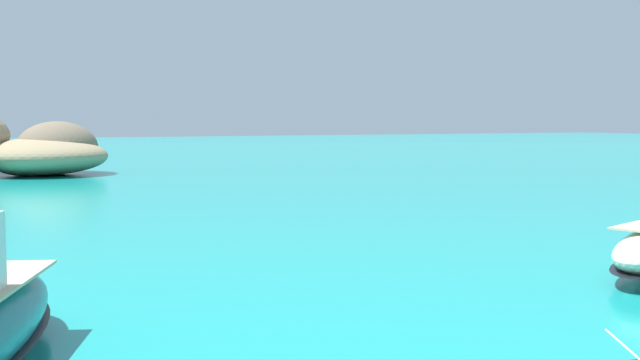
% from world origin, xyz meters
% --- Properties ---
extents(islet_small, '(14.83, 14.82, 4.48)m').
position_xyz_m(islet_small, '(-4.61, 62.44, 1.74)').
color(islet_small, '#9E8966').
rests_on(islet_small, ground).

